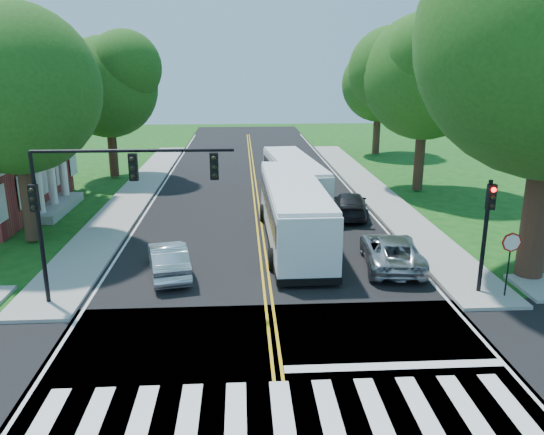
{
  "coord_description": "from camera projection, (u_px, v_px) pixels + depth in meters",
  "views": [
    {
      "loc": [
        -0.96,
        -12.05,
        8.59
      ],
      "look_at": [
        0.31,
        9.47,
        2.4
      ],
      "focal_mm": 35.0,
      "sensor_mm": 36.0,
      "label": 1
    }
  ],
  "objects": [
    {
      "name": "ground",
      "position": [
        281.0,
        404.0,
        13.99
      ],
      "size": [
        140.0,
        140.0,
        0.0
      ],
      "primitive_type": "plane",
      "color": "#114613",
      "rests_on": "ground"
    },
    {
      "name": "road",
      "position": [
        258.0,
        217.0,
        31.26
      ],
      "size": [
        14.0,
        96.0,
        0.01
      ],
      "primitive_type": "cube",
      "color": "black",
      "rests_on": "ground"
    },
    {
      "name": "cross_road",
      "position": [
        281.0,
        403.0,
        13.98
      ],
      "size": [
        60.0,
        12.0,
        0.01
      ],
      "primitive_type": "cube",
      "color": "black",
      "rests_on": "ground"
    },
    {
      "name": "center_line",
      "position": [
        256.0,
        200.0,
        35.09
      ],
      "size": [
        0.36,
        70.0,
        0.01
      ],
      "primitive_type": "cube",
      "color": "gold",
      "rests_on": "road"
    },
    {
      "name": "edge_line_w",
      "position": [
        153.0,
        202.0,
        34.71
      ],
      "size": [
        0.12,
        70.0,
        0.01
      ],
      "primitive_type": "cube",
      "color": "silver",
      "rests_on": "road"
    },
    {
      "name": "edge_line_e",
      "position": [
        358.0,
        199.0,
        35.48
      ],
      "size": [
        0.12,
        70.0,
        0.01
      ],
      "primitive_type": "cube",
      "color": "silver",
      "rests_on": "road"
    },
    {
      "name": "crosswalk",
      "position": [
        283.0,
        415.0,
        13.5
      ],
      "size": [
        12.6,
        3.0,
        0.01
      ],
      "primitive_type": "cube",
      "color": "silver",
      "rests_on": "road"
    },
    {
      "name": "stop_bar",
      "position": [
        395.0,
        366.0,
        15.72
      ],
      "size": [
        6.6,
        0.4,
        0.01
      ],
      "primitive_type": "cube",
      "color": "silver",
      "rests_on": "road"
    },
    {
      "name": "sidewalk_nw",
      "position": [
        138.0,
        191.0,
        37.48
      ],
      "size": [
        2.6,
        40.0,
        0.15
      ],
      "primitive_type": "cube",
      "color": "gray",
      "rests_on": "ground"
    },
    {
      "name": "sidewalk_ne",
      "position": [
        369.0,
        188.0,
        38.42
      ],
      "size": [
        2.6,
        40.0,
        0.15
      ],
      "primitive_type": "cube",
      "color": "gray",
      "rests_on": "ground"
    },
    {
      "name": "tree_west_near",
      "position": [
        14.0,
        89.0,
        24.69
      ],
      "size": [
        8.0,
        8.0,
        11.4
      ],
      "color": "#382016",
      "rests_on": "ground"
    },
    {
      "name": "tree_west_far",
      "position": [
        108.0,
        87.0,
        40.22
      ],
      "size": [
        7.6,
        7.6,
        10.67
      ],
      "color": "#382016",
      "rests_on": "ground"
    },
    {
      "name": "tree_east_mid",
      "position": [
        426.0,
        77.0,
        35.5
      ],
      "size": [
        8.4,
        8.4,
        11.93
      ],
      "color": "#382016",
      "rests_on": "ground"
    },
    {
      "name": "tree_east_far",
      "position": [
        379.0,
        84.0,
        51.18
      ],
      "size": [
        7.2,
        7.2,
        10.34
      ],
      "color": "#382016",
      "rests_on": "ground"
    },
    {
      "name": "signal_nw",
      "position": [
        102.0,
        190.0,
        18.61
      ],
      "size": [
        7.15,
        0.46,
        5.66
      ],
      "color": "black",
      "rests_on": "ground"
    },
    {
      "name": "signal_ne",
      "position": [
        487.0,
        222.0,
        19.81
      ],
      "size": [
        0.3,
        0.46,
        4.4
      ],
      "color": "black",
      "rests_on": "ground"
    },
    {
      "name": "stop_sign",
      "position": [
        511.0,
        249.0,
        19.67
      ],
      "size": [
        0.76,
        0.08,
        2.53
      ],
      "color": "black",
      "rests_on": "ground"
    },
    {
      "name": "bus_lead",
      "position": [
        293.0,
        211.0,
        26.33
      ],
      "size": [
        3.04,
        12.06,
        3.11
      ],
      "rotation": [
        0.0,
        0.0,
        3.15
      ],
      "color": "silver",
      "rests_on": "road"
    },
    {
      "name": "bus_follow",
      "position": [
        293.0,
        179.0,
        34.1
      ],
      "size": [
        3.49,
        11.36,
        2.89
      ],
      "rotation": [
        0.0,
        0.0,
        3.24
      ],
      "color": "silver",
      "rests_on": "road"
    },
    {
      "name": "hatchback",
      "position": [
        168.0,
        259.0,
        22.38
      ],
      "size": [
        2.38,
        4.5,
        1.41
      ],
      "primitive_type": "imported",
      "rotation": [
        0.0,
        0.0,
        3.36
      ],
      "color": "silver",
      "rests_on": "road"
    },
    {
      "name": "suv",
      "position": [
        391.0,
        251.0,
        23.34
      ],
      "size": [
        2.96,
        5.4,
        1.43
      ],
      "primitive_type": "imported",
      "rotation": [
        0.0,
        0.0,
        3.02
      ],
      "color": "#A2A4A9",
      "rests_on": "road"
    },
    {
      "name": "dark_sedan",
      "position": [
        350.0,
        205.0,
        31.22
      ],
      "size": [
        2.73,
        5.07,
        1.4
      ],
      "primitive_type": "imported",
      "rotation": [
        0.0,
        0.0,
        2.98
      ],
      "color": "black",
      "rests_on": "road"
    }
  ]
}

